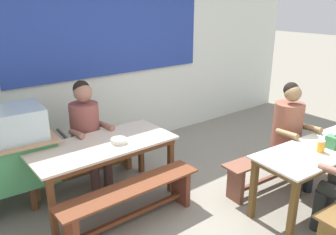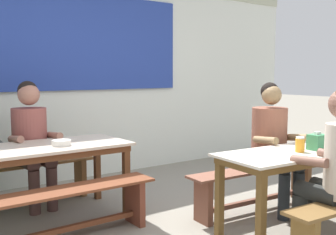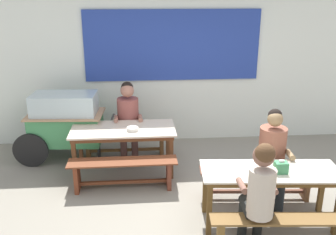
{
  "view_description": "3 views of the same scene",
  "coord_description": "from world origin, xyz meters",
  "px_view_note": "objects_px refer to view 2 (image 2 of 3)",
  "views": [
    {
      "loc": [
        -2.62,
        -1.97,
        2.22
      ],
      "look_at": [
        -0.53,
        0.7,
        1.03
      ],
      "focal_mm": 36.23,
      "sensor_mm": 36.0,
      "label": 1
    },
    {
      "loc": [
        -2.29,
        -2.5,
        1.38
      ],
      "look_at": [
        -0.19,
        0.41,
        0.99
      ],
      "focal_mm": 43.11,
      "sensor_mm": 36.0,
      "label": 2
    },
    {
      "loc": [
        -0.81,
        -4.34,
        2.8
      ],
      "look_at": [
        -0.42,
        0.8,
        1.01
      ],
      "focal_mm": 40.84,
      "sensor_mm": 36.0,
      "label": 3
    }
  ],
  "objects_px": {
    "bench_near_back": "(257,183)",
    "person_right_near_table": "(273,139)",
    "bench_far_back": "(25,178)",
    "soup_bowl": "(61,143)",
    "bench_far_front": "(67,207)",
    "dining_table_far": "(42,153)",
    "dining_table_near": "(304,159)",
    "condiment_jar": "(300,145)",
    "tissue_box": "(317,142)",
    "person_center_facing": "(31,135)"
  },
  "relations": [
    {
      "from": "bench_near_back",
      "to": "person_right_near_table",
      "type": "xyz_separation_m",
      "value": [
        0.15,
        -0.07,
        0.44
      ]
    },
    {
      "from": "bench_far_back",
      "to": "person_right_near_table",
      "type": "distance_m",
      "value": 2.61
    },
    {
      "from": "bench_far_back",
      "to": "soup_bowl",
      "type": "height_order",
      "value": "soup_bowl"
    },
    {
      "from": "bench_far_back",
      "to": "bench_far_front",
      "type": "height_order",
      "value": "same"
    },
    {
      "from": "dining_table_far",
      "to": "dining_table_near",
      "type": "bearing_deg",
      "value": -40.7
    },
    {
      "from": "dining_table_near",
      "to": "condiment_jar",
      "type": "distance_m",
      "value": 0.2
    },
    {
      "from": "dining_table_far",
      "to": "tissue_box",
      "type": "distance_m",
      "value": 2.49
    },
    {
      "from": "dining_table_far",
      "to": "dining_table_near",
      "type": "height_order",
      "value": "same"
    },
    {
      "from": "person_center_facing",
      "to": "soup_bowl",
      "type": "relative_size",
      "value": 7.44
    },
    {
      "from": "bench_near_back",
      "to": "person_right_near_table",
      "type": "relative_size",
      "value": 1.23
    },
    {
      "from": "person_right_near_table",
      "to": "person_center_facing",
      "type": "bearing_deg",
      "value": 140.92
    },
    {
      "from": "bench_near_back",
      "to": "tissue_box",
      "type": "bearing_deg",
      "value": -85.64
    },
    {
      "from": "bench_far_back",
      "to": "person_center_facing",
      "type": "relative_size",
      "value": 1.14
    },
    {
      "from": "bench_far_front",
      "to": "bench_near_back",
      "type": "bearing_deg",
      "value": -12.5
    },
    {
      "from": "person_center_facing",
      "to": "tissue_box",
      "type": "bearing_deg",
      "value": -49.43
    },
    {
      "from": "dining_table_near",
      "to": "person_center_facing",
      "type": "bearing_deg",
      "value": 130.02
    },
    {
      "from": "bench_far_back",
      "to": "bench_far_front",
      "type": "bearing_deg",
      "value": -89.6
    },
    {
      "from": "person_center_facing",
      "to": "bench_near_back",
      "type": "bearing_deg",
      "value": -40.1
    },
    {
      "from": "dining_table_far",
      "to": "condiment_jar",
      "type": "xyz_separation_m",
      "value": [
        1.68,
        -1.6,
        0.14
      ]
    },
    {
      "from": "dining_table_far",
      "to": "soup_bowl",
      "type": "relative_size",
      "value": 9.08
    },
    {
      "from": "person_center_facing",
      "to": "tissue_box",
      "type": "xyz_separation_m",
      "value": [
        1.83,
        -2.13,
        0.04
      ]
    },
    {
      "from": "bench_near_back",
      "to": "condiment_jar",
      "type": "relative_size",
      "value": 12.16
    },
    {
      "from": "dining_table_near",
      "to": "tissue_box",
      "type": "xyz_separation_m",
      "value": [
        0.09,
        -0.06,
        0.15
      ]
    },
    {
      "from": "dining_table_far",
      "to": "bench_near_back",
      "type": "relative_size",
      "value": 1.0
    },
    {
      "from": "dining_table_near",
      "to": "soup_bowl",
      "type": "xyz_separation_m",
      "value": [
        -1.65,
        1.44,
        0.11
      ]
    },
    {
      "from": "tissue_box",
      "to": "bench_near_back",
      "type": "bearing_deg",
      "value": 94.36
    },
    {
      "from": "bench_far_front",
      "to": "tissue_box",
      "type": "bearing_deg",
      "value": -28.92
    },
    {
      "from": "bench_near_back",
      "to": "person_right_near_table",
      "type": "bearing_deg",
      "value": -24.54
    },
    {
      "from": "dining_table_far",
      "to": "condiment_jar",
      "type": "relative_size",
      "value": 12.21
    },
    {
      "from": "bench_far_back",
      "to": "condiment_jar",
      "type": "xyz_separation_m",
      "value": [
        1.68,
        -2.17,
        0.5
      ]
    },
    {
      "from": "bench_near_back",
      "to": "tissue_box",
      "type": "distance_m",
      "value": 0.81
    },
    {
      "from": "bench_far_front",
      "to": "person_center_facing",
      "type": "distance_m",
      "value": 1.18
    },
    {
      "from": "condiment_jar",
      "to": "dining_table_far",
      "type": "bearing_deg",
      "value": 136.46
    },
    {
      "from": "dining_table_far",
      "to": "dining_table_near",
      "type": "distance_m",
      "value": 2.38
    },
    {
      "from": "dining_table_near",
      "to": "tissue_box",
      "type": "relative_size",
      "value": 10.62
    },
    {
      "from": "person_center_facing",
      "to": "condiment_jar",
      "type": "xyz_separation_m",
      "value": [
        1.61,
        -2.11,
        0.04
      ]
    },
    {
      "from": "bench_far_back",
      "to": "person_center_facing",
      "type": "bearing_deg",
      "value": -38.08
    },
    {
      "from": "soup_bowl",
      "to": "dining_table_near",
      "type": "bearing_deg",
      "value": -41.09
    },
    {
      "from": "tissue_box",
      "to": "condiment_jar",
      "type": "distance_m",
      "value": 0.21
    },
    {
      "from": "dining_table_near",
      "to": "bench_far_front",
      "type": "height_order",
      "value": "dining_table_near"
    },
    {
      "from": "dining_table_far",
      "to": "person_center_facing",
      "type": "height_order",
      "value": "person_center_facing"
    },
    {
      "from": "person_right_near_table",
      "to": "condiment_jar",
      "type": "bearing_deg",
      "value": -119.85
    },
    {
      "from": "dining_table_near",
      "to": "soup_bowl",
      "type": "bearing_deg",
      "value": 138.91
    },
    {
      "from": "person_right_near_table",
      "to": "tissue_box",
      "type": "height_order",
      "value": "person_right_near_table"
    },
    {
      "from": "dining_table_near",
      "to": "bench_far_back",
      "type": "distance_m",
      "value": 2.81
    },
    {
      "from": "person_right_near_table",
      "to": "soup_bowl",
      "type": "relative_size",
      "value": 7.37
    },
    {
      "from": "dining_table_far",
      "to": "bench_far_back",
      "type": "relative_size",
      "value": 1.07
    },
    {
      "from": "dining_table_far",
      "to": "bench_far_front",
      "type": "relative_size",
      "value": 1.03
    },
    {
      "from": "bench_far_front",
      "to": "condiment_jar",
      "type": "xyz_separation_m",
      "value": [
        1.68,
        -1.02,
        0.49
      ]
    },
    {
      "from": "dining_table_near",
      "to": "condiment_jar",
      "type": "relative_size",
      "value": 12.92
    }
  ]
}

